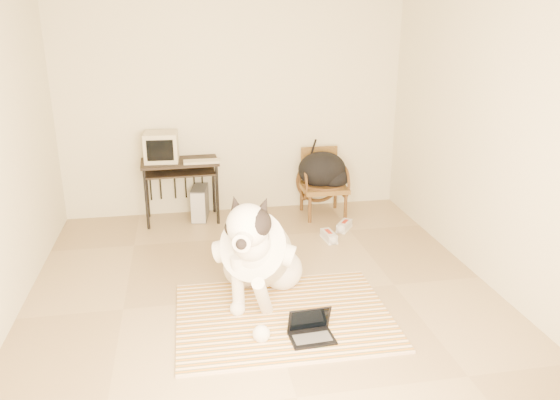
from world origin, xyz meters
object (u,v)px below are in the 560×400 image
object	(u,v)px
pc_tower	(200,203)
dog	(258,254)
laptop	(311,330)
backpack	(324,171)
computer_desk	(180,170)
rattan_chair	(322,182)
crt_monitor	(161,147)

from	to	relation	value
pc_tower	dog	bearing A→B (deg)	-78.96
laptop	backpack	size ratio (longest dim) A/B	0.57
dog	pc_tower	bearing A→B (deg)	101.04
dog	pc_tower	distance (m)	2.08
laptop	computer_desk	bearing A→B (deg)	108.54
pc_tower	rattan_chair	world-z (taller)	rattan_chair
dog	computer_desk	distance (m)	2.09
laptop	rattan_chair	bearing A→B (deg)	73.69
rattan_chair	backpack	distance (m)	0.16
dog	rattan_chair	bearing A→B (deg)	61.23
pc_tower	backpack	world-z (taller)	backpack
backpack	laptop	bearing A→B (deg)	-106.70
crt_monitor	laptop	bearing A→B (deg)	-68.15
computer_desk	crt_monitor	xyz separation A→B (m)	(-0.19, 0.04, 0.26)
laptop	backpack	xyz separation A→B (m)	(0.76, 2.54, 0.48)
computer_desk	backpack	xyz separation A→B (m)	(1.66, -0.12, -0.06)
rattan_chair	backpack	world-z (taller)	rattan_chair
dog	computer_desk	bearing A→B (deg)	106.79
rattan_chair	backpack	bearing A→B (deg)	-86.02
dog	rattan_chair	world-z (taller)	dog
pc_tower	rattan_chair	distance (m)	1.47
laptop	computer_desk	size ratio (longest dim) A/B	0.38
dog	crt_monitor	xyz separation A→B (m)	(-0.79, 2.03, 0.46)
rattan_chair	computer_desk	bearing A→B (deg)	177.52
laptop	backpack	world-z (taller)	backpack
crt_monitor	backpack	bearing A→B (deg)	-5.12
computer_desk	rattan_chair	size ratio (longest dim) A/B	1.12
crt_monitor	pc_tower	bearing A→B (deg)	-0.09
pc_tower	computer_desk	bearing A→B (deg)	-168.67
laptop	backpack	distance (m)	2.70
laptop	computer_desk	xyz separation A→B (m)	(-0.89, 2.67, 0.54)
crt_monitor	backpack	xyz separation A→B (m)	(1.85, -0.17, -0.33)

